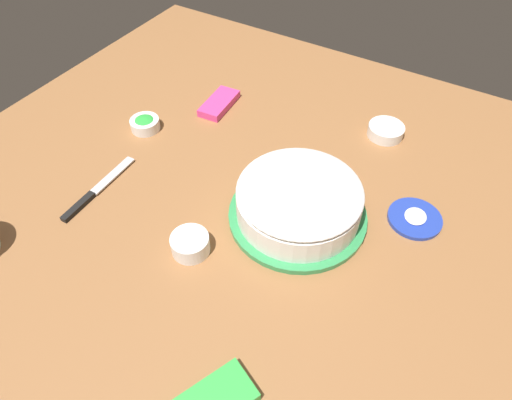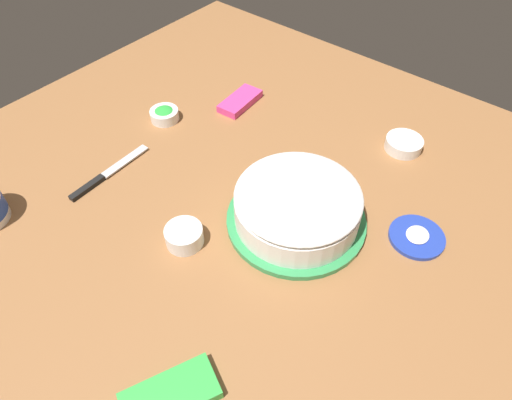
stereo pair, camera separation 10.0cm
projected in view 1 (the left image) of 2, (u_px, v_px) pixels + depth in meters
name	position (u px, v px, depth m)	size (l,w,h in m)	color
ground_plane	(234.00, 207.00, 1.04)	(1.54, 1.54, 0.00)	#936038
frosted_cake	(299.00, 202.00, 0.98)	(0.31, 0.31, 0.11)	#339351
frosting_tub_lid	(415.00, 218.00, 1.01)	(0.12, 0.12, 0.02)	#233DAD
spreading_knife	(93.00, 193.00, 1.06)	(0.24, 0.03, 0.01)	silver
sprinkle_bowl_blue	(190.00, 244.00, 0.94)	(0.08, 0.08, 0.04)	white
sprinkle_bowl_yellow	(386.00, 130.00, 1.20)	(0.10, 0.10, 0.03)	white
sprinkle_bowl_green	(145.00, 123.00, 1.22)	(0.08, 0.08, 0.04)	white
candy_box_upper	(219.00, 103.00, 1.29)	(0.14, 0.06, 0.02)	#E53D8E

